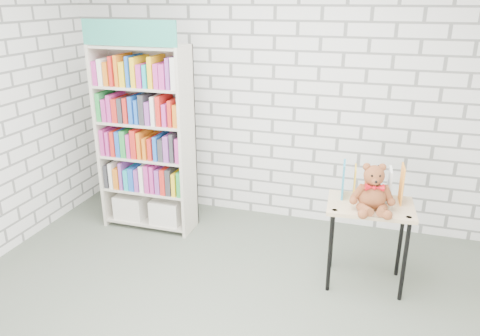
% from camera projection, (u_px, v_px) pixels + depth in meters
% --- Properties ---
extents(ground, '(4.50, 4.50, 0.00)m').
position_uv_depth(ground, '(208.00, 322.00, 3.59)').
color(ground, '#51594B').
rests_on(ground, ground).
extents(room_shell, '(4.52, 4.02, 2.81)m').
position_uv_depth(room_shell, '(202.00, 91.00, 2.97)').
color(room_shell, silver).
rests_on(room_shell, ground).
extents(bookshelf, '(0.96, 0.37, 2.15)m').
position_uv_depth(bookshelf, '(146.00, 138.00, 4.79)').
color(bookshelf, beige).
rests_on(bookshelf, ground).
extents(display_table, '(0.73, 0.53, 0.75)m').
position_uv_depth(display_table, '(369.00, 216.00, 3.87)').
color(display_table, tan).
rests_on(display_table, ground).
extents(table_books, '(0.50, 0.25, 0.29)m').
position_uv_depth(table_books, '(372.00, 183.00, 3.89)').
color(table_books, teal).
rests_on(table_books, display_table).
extents(teddy_bear, '(0.35, 0.34, 0.39)m').
position_uv_depth(teddy_bear, '(373.00, 192.00, 3.68)').
color(teddy_bear, maroon).
rests_on(teddy_bear, display_table).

